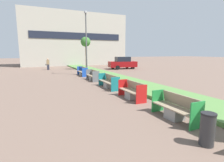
{
  "coord_description": "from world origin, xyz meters",
  "views": [
    {
      "loc": [
        -3.85,
        2.56,
        2.51
      ],
      "look_at": [
        0.9,
        13.19,
        0.6
      ],
      "focal_mm": 28.0,
      "sensor_mm": 36.0,
      "label": 1
    }
  ],
  "objects_px": {
    "bench_grey_frame": "(93,77)",
    "bench_blue_frame": "(83,72)",
    "bench_green_frame": "(175,110)",
    "bench_teal_frame": "(109,83)",
    "street_lamp_post": "(86,40)",
    "sapling_tree_far": "(86,42)",
    "pedestrian_walking": "(48,64)",
    "litter_bin": "(207,129)",
    "parked_car_distant": "(123,63)",
    "bench_red_frame": "(132,92)"
  },
  "relations": [
    {
      "from": "bench_blue_frame",
      "to": "sapling_tree_far",
      "type": "distance_m",
      "value": 7.69
    },
    {
      "from": "bench_red_frame",
      "to": "bench_blue_frame",
      "type": "bearing_deg",
      "value": 89.98
    },
    {
      "from": "bench_grey_frame",
      "to": "pedestrian_walking",
      "type": "height_order",
      "value": "pedestrian_walking"
    },
    {
      "from": "bench_teal_frame",
      "to": "parked_car_distant",
      "type": "bearing_deg",
      "value": 58.72
    },
    {
      "from": "street_lamp_post",
      "to": "sapling_tree_far",
      "type": "height_order",
      "value": "street_lamp_post"
    },
    {
      "from": "bench_green_frame",
      "to": "bench_red_frame",
      "type": "bearing_deg",
      "value": 90.01
    },
    {
      "from": "bench_grey_frame",
      "to": "bench_blue_frame",
      "type": "distance_m",
      "value": 3.63
    },
    {
      "from": "bench_green_frame",
      "to": "parked_car_distant",
      "type": "distance_m",
      "value": 20.48
    },
    {
      "from": "street_lamp_post",
      "to": "pedestrian_walking",
      "type": "bearing_deg",
      "value": 114.23
    },
    {
      "from": "parked_car_distant",
      "to": "bench_teal_frame",
      "type": "bearing_deg",
      "value": -113.26
    },
    {
      "from": "bench_blue_frame",
      "to": "sapling_tree_far",
      "type": "xyz_separation_m",
      "value": [
        2.2,
        6.41,
        3.62
      ]
    },
    {
      "from": "bench_red_frame",
      "to": "litter_bin",
      "type": "bearing_deg",
      "value": -97.02
    },
    {
      "from": "bench_red_frame",
      "to": "bench_grey_frame",
      "type": "relative_size",
      "value": 1.02
    },
    {
      "from": "pedestrian_walking",
      "to": "parked_car_distant",
      "type": "xyz_separation_m",
      "value": [
        10.57,
        -3.07,
        0.07
      ]
    },
    {
      "from": "bench_red_frame",
      "to": "litter_bin",
      "type": "relative_size",
      "value": 2.17
    },
    {
      "from": "bench_red_frame",
      "to": "sapling_tree_far",
      "type": "bearing_deg",
      "value": 82.59
    },
    {
      "from": "bench_green_frame",
      "to": "sapling_tree_far",
      "type": "relative_size",
      "value": 0.43
    },
    {
      "from": "bench_green_frame",
      "to": "litter_bin",
      "type": "relative_size",
      "value": 2.2
    },
    {
      "from": "litter_bin",
      "to": "parked_car_distant",
      "type": "xyz_separation_m",
      "value": [
        8.25,
        20.81,
        0.45
      ]
    },
    {
      "from": "litter_bin",
      "to": "parked_car_distant",
      "type": "height_order",
      "value": "parked_car_distant"
    },
    {
      "from": "bench_grey_frame",
      "to": "pedestrian_walking",
      "type": "relative_size",
      "value": 1.18
    },
    {
      "from": "bench_blue_frame",
      "to": "pedestrian_walking",
      "type": "distance_m",
      "value": 8.85
    },
    {
      "from": "litter_bin",
      "to": "parked_car_distant",
      "type": "bearing_deg",
      "value": 68.38
    },
    {
      "from": "bench_green_frame",
      "to": "bench_teal_frame",
      "type": "height_order",
      "value": "same"
    },
    {
      "from": "parked_car_distant",
      "to": "litter_bin",
      "type": "bearing_deg",
      "value": -103.6
    },
    {
      "from": "bench_teal_frame",
      "to": "street_lamp_post",
      "type": "relative_size",
      "value": 0.35
    },
    {
      "from": "sapling_tree_far",
      "to": "parked_car_distant",
      "type": "height_order",
      "value": "sapling_tree_far"
    },
    {
      "from": "bench_teal_frame",
      "to": "bench_grey_frame",
      "type": "bearing_deg",
      "value": 90.09
    },
    {
      "from": "bench_red_frame",
      "to": "pedestrian_walking",
      "type": "distance_m",
      "value": 19.09
    },
    {
      "from": "bench_red_frame",
      "to": "street_lamp_post",
      "type": "relative_size",
      "value": 0.29
    },
    {
      "from": "bench_teal_frame",
      "to": "street_lamp_post",
      "type": "distance_m",
      "value": 8.47
    },
    {
      "from": "bench_green_frame",
      "to": "bench_grey_frame",
      "type": "height_order",
      "value": "same"
    },
    {
      "from": "bench_green_frame",
      "to": "bench_teal_frame",
      "type": "relative_size",
      "value": 0.83
    },
    {
      "from": "litter_bin",
      "to": "street_lamp_post",
      "type": "relative_size",
      "value": 0.13
    },
    {
      "from": "bench_red_frame",
      "to": "street_lamp_post",
      "type": "height_order",
      "value": "street_lamp_post"
    },
    {
      "from": "litter_bin",
      "to": "sapling_tree_far",
      "type": "relative_size",
      "value": 0.19
    },
    {
      "from": "street_lamp_post",
      "to": "sapling_tree_far",
      "type": "bearing_deg",
      "value": 75.14
    },
    {
      "from": "bench_green_frame",
      "to": "bench_blue_frame",
      "type": "relative_size",
      "value": 0.89
    },
    {
      "from": "bench_grey_frame",
      "to": "sapling_tree_far",
      "type": "height_order",
      "value": "sapling_tree_far"
    },
    {
      "from": "bench_grey_frame",
      "to": "parked_car_distant",
      "type": "xyz_separation_m",
      "value": [
        7.63,
        8.89,
        0.55
      ]
    },
    {
      "from": "bench_teal_frame",
      "to": "bench_grey_frame",
      "type": "distance_m",
      "value": 3.66
    },
    {
      "from": "bench_green_frame",
      "to": "street_lamp_post",
      "type": "bearing_deg",
      "value": 87.52
    },
    {
      "from": "parked_car_distant",
      "to": "bench_green_frame",
      "type": "bearing_deg",
      "value": -103.86
    },
    {
      "from": "bench_grey_frame",
      "to": "sapling_tree_far",
      "type": "xyz_separation_m",
      "value": [
        2.2,
        10.05,
        3.63
      ]
    },
    {
      "from": "sapling_tree_far",
      "to": "parked_car_distant",
      "type": "xyz_separation_m",
      "value": [
        5.43,
        -1.16,
        -3.08
      ]
    },
    {
      "from": "bench_blue_frame",
      "to": "pedestrian_walking",
      "type": "bearing_deg",
      "value": 109.47
    },
    {
      "from": "bench_red_frame",
      "to": "parked_car_distant",
      "type": "bearing_deg",
      "value": 64.19
    },
    {
      "from": "street_lamp_post",
      "to": "parked_car_distant",
      "type": "distance_m",
      "value": 9.0
    },
    {
      "from": "bench_grey_frame",
      "to": "sapling_tree_far",
      "type": "relative_size",
      "value": 0.41
    },
    {
      "from": "litter_bin",
      "to": "bench_green_frame",
      "type": "bearing_deg",
      "value": 71.12
    }
  ]
}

